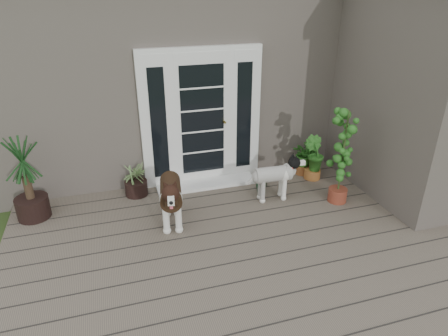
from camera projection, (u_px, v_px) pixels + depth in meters
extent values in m
cube|color=#6B5B4C|center=(265.00, 260.00, 4.78)|extent=(6.20, 4.60, 0.12)
cube|color=#665E54|center=(186.00, 69.00, 7.81)|extent=(7.40, 4.00, 3.10)
cube|color=#665E54|center=(422.00, 98.00, 5.86)|extent=(1.60, 2.40, 3.10)
cube|color=white|center=(202.00, 118.00, 6.14)|extent=(1.90, 0.14, 2.15)
cube|color=white|center=(206.00, 183.00, 6.42)|extent=(1.60, 0.40, 0.05)
imported|color=#164E16|center=(303.00, 160.00, 6.70)|extent=(0.53, 0.53, 0.51)
imported|color=#1A5C20|center=(313.00, 164.00, 6.53)|extent=(0.49, 0.49, 0.53)
imported|color=#244F16|center=(308.00, 157.00, 6.80)|extent=(0.40, 0.40, 0.49)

